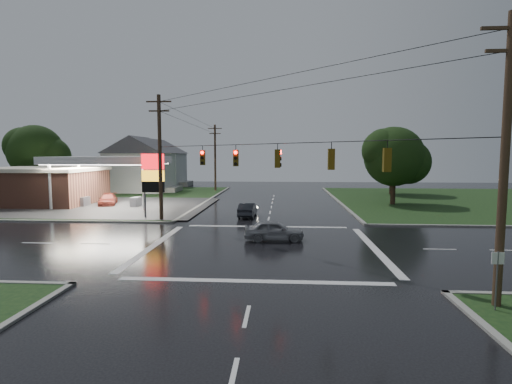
# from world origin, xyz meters

# --- Properties ---
(ground) EXTENTS (120.00, 120.00, 0.00)m
(ground) POSITION_xyz_m (0.00, 0.00, 0.00)
(ground) COLOR black
(ground) RESTS_ON ground
(grass_nw) EXTENTS (36.00, 36.00, 0.08)m
(grass_nw) POSITION_xyz_m (-26.00, 26.00, 0.04)
(grass_nw) COLOR black
(grass_nw) RESTS_ON ground
(grass_ne) EXTENTS (36.00, 36.00, 0.08)m
(grass_ne) POSITION_xyz_m (26.00, 26.00, 0.04)
(grass_ne) COLOR black
(grass_ne) RESTS_ON ground
(gas_station) EXTENTS (26.20, 18.00, 5.60)m
(gas_station) POSITION_xyz_m (-25.68, 19.70, 2.55)
(gas_station) COLOR #2D2D2D
(gas_station) RESTS_ON ground
(pylon_sign) EXTENTS (2.00, 0.35, 6.00)m
(pylon_sign) POSITION_xyz_m (-10.50, 10.50, 4.01)
(pylon_sign) COLOR #59595E
(pylon_sign) RESTS_ON ground
(utility_pole_nw) EXTENTS (2.20, 0.32, 11.00)m
(utility_pole_nw) POSITION_xyz_m (-9.50, 9.50, 5.72)
(utility_pole_nw) COLOR #382619
(utility_pole_nw) RESTS_ON ground
(utility_pole_se) EXTENTS (2.20, 0.32, 11.00)m
(utility_pole_se) POSITION_xyz_m (9.50, -9.50, 5.72)
(utility_pole_se) COLOR #382619
(utility_pole_se) RESTS_ON ground
(utility_pole_n) EXTENTS (2.20, 0.32, 10.50)m
(utility_pole_n) POSITION_xyz_m (-9.50, 38.00, 5.47)
(utility_pole_n) COLOR #382619
(utility_pole_n) RESTS_ON ground
(traffic_signals) EXTENTS (26.87, 26.87, 1.47)m
(traffic_signals) POSITION_xyz_m (0.02, -0.02, 6.48)
(traffic_signals) COLOR black
(traffic_signals) RESTS_ON ground
(house_near) EXTENTS (11.05, 8.48, 8.60)m
(house_near) POSITION_xyz_m (-20.95, 36.00, 4.41)
(house_near) COLOR silver
(house_near) RESTS_ON ground
(house_far) EXTENTS (11.05, 8.48, 8.60)m
(house_far) POSITION_xyz_m (-21.95, 48.00, 4.41)
(house_far) COLOR silver
(house_far) RESTS_ON ground
(tree_nw_behind) EXTENTS (8.93, 7.60, 10.00)m
(tree_nw_behind) POSITION_xyz_m (-33.84, 29.99, 6.18)
(tree_nw_behind) COLOR black
(tree_nw_behind) RESTS_ON ground
(tree_ne_near) EXTENTS (7.99, 6.80, 8.98)m
(tree_ne_near) POSITION_xyz_m (14.14, 21.99, 5.56)
(tree_ne_near) COLOR black
(tree_ne_near) RESTS_ON ground
(tree_ne_far) EXTENTS (8.46, 7.20, 9.80)m
(tree_ne_far) POSITION_xyz_m (17.15, 33.99, 6.18)
(tree_ne_far) COLOR black
(tree_ne_far) RESTS_ON ground
(car_north) EXTENTS (1.58, 4.06, 1.32)m
(car_north) POSITION_xyz_m (-2.03, 12.12, 0.66)
(car_north) COLOR black
(car_north) RESTS_ON ground
(car_crossing) EXTENTS (4.17, 1.92, 1.39)m
(car_crossing) POSITION_xyz_m (0.69, 1.89, 0.69)
(car_crossing) COLOR gray
(car_crossing) RESTS_ON ground
(car_pump) EXTENTS (3.10, 4.82, 1.30)m
(car_pump) POSITION_xyz_m (-18.77, 19.27, 0.65)
(car_pump) COLOR maroon
(car_pump) RESTS_ON ground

